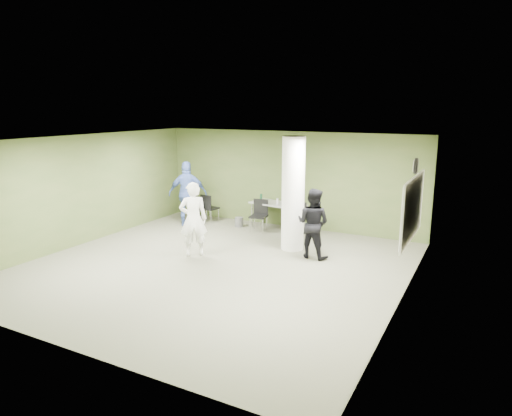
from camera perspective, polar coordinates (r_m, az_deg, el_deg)
The scene contains 17 objects.
floor at distance 10.28m, azimuth -5.10°, elevation -7.30°, with size 8.00×8.00×0.00m, color #545442.
ceiling at distance 9.70m, azimuth -5.42°, elevation 8.45°, with size 8.00×8.00×0.00m, color white.
wall_back at distance 13.37m, azimuth 4.07°, elevation 3.56°, with size 8.00×0.02×2.80m, color #415528.
wall_left at distance 12.49m, azimuth -20.89°, elevation 2.12°, with size 0.02×8.00×2.80m, color #415528.
wall_right_cream at distance 8.47m, azimuth 18.16°, elevation -2.32°, with size 0.02×8.00×2.80m, color beige.
column at distance 11.17m, azimuth 4.66°, elevation 1.76°, with size 0.56×0.56×2.80m, color silver.
whiteboard at distance 9.62m, azimuth 18.96°, elevation -0.04°, with size 0.05×2.30×1.30m.
wall_clock at distance 9.48m, azimuth 19.34°, elevation 4.98°, with size 0.06×0.32×0.32m.
folding_table at distance 13.15m, azimuth 2.69°, elevation 0.38°, with size 1.71×0.97×1.01m.
wastebasket at distance 13.52m, azimuth -2.14°, elevation -1.76°, with size 0.25×0.25×0.28m, color #4C4C4C.
chair_back_left at distance 13.94m, azimuth -7.29°, elevation 0.07°, with size 0.48×0.48×0.85m.
chair_back_right at distance 14.05m, azimuth -5.95°, elevation 0.24°, with size 0.49×0.49×0.87m.
chair_table_left at distance 12.99m, azimuth 0.43°, elevation -0.60°, with size 0.51×0.51×0.90m.
chair_table_right at distance 12.75m, azimuth 5.20°, elevation -0.95°, with size 0.46×0.46×0.89m.
woman_white at distance 10.86m, azimuth -7.84°, elevation -1.40°, with size 0.65×0.43×1.78m, color white.
man_black at distance 10.72m, azimuth 7.13°, elevation -1.91°, with size 0.80×0.62×1.65m, color black.
man_blue at distance 13.66m, azimuth -8.52°, elevation 1.78°, with size 1.13×0.47×1.92m, color #3D5497.
Camera 1 is at (5.27, -8.12, 3.49)m, focal length 32.00 mm.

